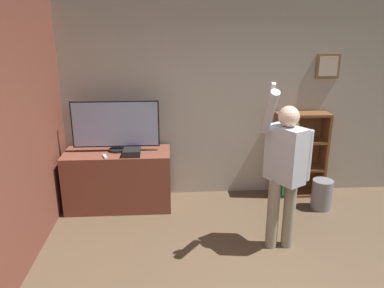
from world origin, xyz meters
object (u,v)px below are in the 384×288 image
at_px(bookshelf, 294,155).
at_px(game_console, 132,152).
at_px(television, 116,125).
at_px(waste_bin, 322,194).
at_px(person, 285,166).

bearing_deg(bookshelf, game_console, -170.70).
relative_size(game_console, bookshelf, 0.19).
bearing_deg(television, waste_bin, -5.88).
distance_m(game_console, bookshelf, 2.29).
distance_m(game_console, waste_bin, 2.58).
distance_m(game_console, person, 1.94).
xyz_separation_m(television, person, (1.89, -1.14, -0.17)).
xyz_separation_m(person, waste_bin, (0.82, 0.86, -0.76)).
relative_size(game_console, person, 0.13).
distance_m(television, person, 2.21).
relative_size(television, bookshelf, 0.92).
bearing_deg(person, bookshelf, 125.91).
relative_size(television, waste_bin, 2.77).
bearing_deg(person, game_console, -150.47).
bearing_deg(television, person, -31.00).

